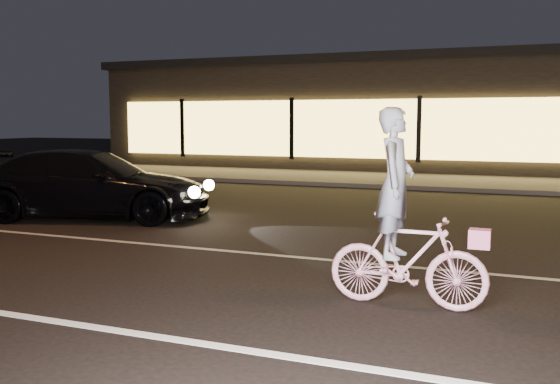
% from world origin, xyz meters
% --- Properties ---
extents(ground, '(90.00, 90.00, 0.00)m').
position_xyz_m(ground, '(0.00, 0.00, 0.00)').
color(ground, black).
rests_on(ground, ground).
extents(lane_stripe_near, '(60.00, 0.12, 0.01)m').
position_xyz_m(lane_stripe_near, '(0.00, -1.50, 0.00)').
color(lane_stripe_near, silver).
rests_on(lane_stripe_near, ground).
extents(lane_stripe_far, '(60.00, 0.10, 0.01)m').
position_xyz_m(lane_stripe_far, '(0.00, 2.00, 0.00)').
color(lane_stripe_far, gray).
rests_on(lane_stripe_far, ground).
extents(sidewalk, '(30.00, 4.00, 0.12)m').
position_xyz_m(sidewalk, '(0.00, 13.00, 0.06)').
color(sidewalk, '#383533').
rests_on(sidewalk, ground).
extents(storefront, '(25.40, 8.42, 4.20)m').
position_xyz_m(storefront, '(0.00, 18.97, 2.15)').
color(storefront, black).
rests_on(storefront, ground).
extents(cyclist, '(1.64, 0.56, 2.06)m').
position_xyz_m(cyclist, '(2.30, 0.25, 0.73)').
color(cyclist, '#E64071').
rests_on(cyclist, ground).
extents(sedan, '(4.96, 3.09, 1.34)m').
position_xyz_m(sedan, '(-4.47, 3.76, 0.67)').
color(sedan, black).
rests_on(sedan, ground).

